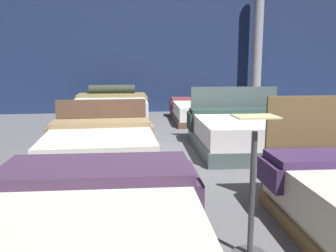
{
  "coord_description": "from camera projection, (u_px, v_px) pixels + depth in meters",
  "views": [
    {
      "loc": [
        -0.87,
        -5.07,
        1.32
      ],
      "look_at": [
        -0.16,
        0.21,
        0.39
      ],
      "focal_mm": 37.76,
      "sensor_mm": 36.0,
      "label": 1
    }
  ],
  "objects": [
    {
      "name": "support_pillar",
      "position": [
        257.0,
        48.0,
        9.65
      ],
      "size": [
        0.27,
        0.27,
        3.5
      ],
      "primitive_type": "cylinder",
      "color": "#99999E",
      "rests_on": "ground_plane"
    },
    {
      "name": "bed_4",
      "position": [
        111.0,
        110.0,
        8.1
      ],
      "size": [
        1.73,
        2.17,
        0.82
      ],
      "rotation": [
        0.0,
        0.0,
        -0.02
      ],
      "color": "#4D5A52",
      "rests_on": "ground_plane"
    },
    {
      "name": "showroom_back_wall",
      "position": [
        151.0,
        49.0,
        9.7
      ],
      "size": [
        18.0,
        0.06,
        3.5
      ],
      "primitive_type": "cube",
      "color": "navy",
      "rests_on": "ground_plane"
    },
    {
      "name": "bed_0",
      "position": [
        88.0,
        232.0,
        2.29
      ],
      "size": [
        1.64,
        2.05,
        0.54
      ],
      "rotation": [
        0.0,
        0.0,
        -0.05
      ],
      "color": "olive",
      "rests_on": "ground_plane"
    },
    {
      "name": "price_sign",
      "position": [
        252.0,
        204.0,
        2.4
      ],
      "size": [
        0.28,
        0.24,
        0.99
      ],
      "color": "#3F3F44",
      "rests_on": "ground_plane"
    },
    {
      "name": "ground_plane",
      "position": [
        180.0,
        154.0,
        5.29
      ],
      "size": [
        18.0,
        18.0,
        0.02
      ],
      "primitive_type": "cube",
      "color": "#5B5B60"
    },
    {
      "name": "bed_3",
      "position": [
        248.0,
        133.0,
        5.5
      ],
      "size": [
        1.78,
        2.04,
        0.93
      ],
      "rotation": [
        0.0,
        0.0,
        -0.06
      ],
      "color": "#4A5959",
      "rests_on": "ground_plane"
    },
    {
      "name": "bed_5",
      "position": [
        207.0,
        111.0,
        8.37
      ],
      "size": [
        1.74,
        2.2,
        0.48
      ],
      "rotation": [
        0.0,
        0.0,
        -0.06
      ],
      "color": "brown",
      "rests_on": "ground_plane"
    },
    {
      "name": "bed_2",
      "position": [
        100.0,
        143.0,
        5.17
      ],
      "size": [
        1.68,
        1.96,
        0.74
      ],
      "rotation": [
        0.0,
        0.0,
        0.01
      ],
      "color": "brown",
      "rests_on": "ground_plane"
    }
  ]
}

